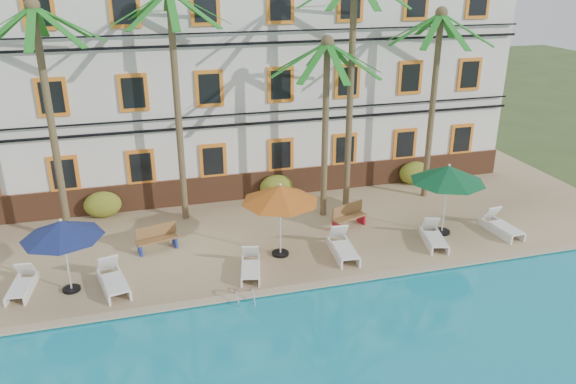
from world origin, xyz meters
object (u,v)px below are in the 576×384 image
object	(u,v)px
palm_d	(351,65)
pool_ladder	(245,298)
umbrella_green	(448,174)
lounger_b	(113,280)
lounger_f	(501,226)
palm_e	(435,80)
palm_c	(326,103)
umbrella_blue	(62,230)
palm_a	(47,95)
bench_left	(156,238)
umbrella_red	(280,194)
lounger_d	(343,247)
bench_right	(348,216)
palm_b	(175,78)
lounger_e	(434,237)
lounger_a	(22,284)
lounger_c	(251,266)

from	to	relation	value
palm_d	pool_ladder	distance (m)	10.00
umbrella_green	lounger_b	world-z (taller)	umbrella_green
umbrella_green	lounger_f	size ratio (longest dim) A/B	1.45
palm_e	lounger_f	distance (m)	6.57
palm_c	umbrella_blue	size ratio (longest dim) A/B	2.89
palm_a	lounger_f	world-z (taller)	palm_a
bench_left	pool_ladder	distance (m)	4.76
palm_a	umbrella_red	bearing A→B (deg)	-23.26
lounger_d	umbrella_blue	bearing A→B (deg)	179.41
umbrella_blue	bench_right	size ratio (longest dim) A/B	1.60
lounger_d	lounger_b	bearing A→B (deg)	-179.09
palm_a	lounger_b	size ratio (longest dim) A/B	4.21
palm_b	lounger_b	world-z (taller)	palm_b
palm_a	umbrella_blue	size ratio (longest dim) A/B	3.47
lounger_e	lounger_a	bearing A→B (deg)	177.87
palm_b	umbrella_red	world-z (taller)	palm_b
umbrella_red	lounger_f	world-z (taller)	umbrella_red
palm_a	lounger_e	size ratio (longest dim) A/B	4.47
umbrella_blue	umbrella_green	bearing A→B (deg)	2.27
lounger_e	bench_left	size ratio (longest dim) A/B	1.24
lounger_d	pool_ladder	size ratio (longest dim) A/B	2.76
palm_d	lounger_c	xyz separation A→B (m)	(-5.04, -4.22, -5.82)
lounger_d	lounger_e	size ratio (longest dim) A/B	1.05
umbrella_red	bench_right	bearing A→B (deg)	25.86
umbrella_red	lounger_c	size ratio (longest dim) A/B	1.49
bench_right	palm_a	bearing A→B (deg)	171.23
palm_c	umbrella_green	xyz separation A→B (m)	(3.88, -2.88, -2.30)
lounger_e	umbrella_blue	bearing A→B (deg)	179.13
lounger_a	bench_left	world-z (taller)	bench_left
umbrella_blue	lounger_b	distance (m)	2.26
umbrella_red	bench_right	distance (m)	3.99
umbrella_red	umbrella_green	bearing A→B (deg)	0.19
lounger_a	palm_c	bearing A→B (deg)	15.44
bench_right	pool_ladder	distance (m)	6.42
bench_left	palm_a	bearing A→B (deg)	153.48
umbrella_green	lounger_e	bearing A→B (deg)	-136.63
umbrella_green	lounger_e	distance (m)	2.39
palm_c	lounger_b	distance (m)	10.13
bench_right	pool_ladder	size ratio (longest dim) A/B	2.11
palm_c	lounger_d	distance (m)	5.66
palm_d	bench_left	size ratio (longest dim) A/B	6.16
palm_b	lounger_a	xyz separation A→B (m)	(-5.59, -4.30, -5.49)
palm_e	lounger_a	xyz separation A→B (m)	(-16.22, -3.83, -4.96)
lounger_a	pool_ladder	size ratio (longest dim) A/B	2.38
palm_e	bench_left	world-z (taller)	palm_e
pool_ladder	lounger_e	bearing A→B (deg)	13.14
palm_d	lounger_a	world-z (taller)	palm_d
bench_right	palm_c	bearing A→B (deg)	112.23
umbrella_green	lounger_d	size ratio (longest dim) A/B	1.38
palm_e	lounger_f	bearing A→B (deg)	-76.39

